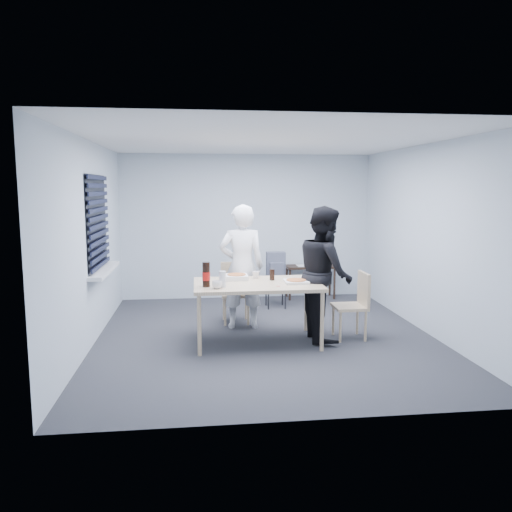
{
  "coord_description": "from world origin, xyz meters",
  "views": [
    {
      "loc": [
        -0.9,
        -6.5,
        2.0
      ],
      "look_at": [
        -0.12,
        0.1,
        1.09
      ],
      "focal_mm": 35.0,
      "sensor_mm": 36.0,
      "label": 1
    }
  ],
  "objects": [
    {
      "name": "person_black",
      "position": [
        0.77,
        -0.17,
        0.89
      ],
      "size": [
        0.47,
        0.86,
        1.77
      ],
      "primitive_type": "imported",
      "rotation": [
        0.0,
        0.0,
        1.57
      ],
      "color": "black",
      "rests_on": "ground"
    },
    {
      "name": "room",
      "position": [
        -2.2,
        0.4,
        1.44
      ],
      "size": [
        5.0,
        5.0,
        5.0
      ],
      "color": "#313237",
      "rests_on": "ground"
    },
    {
      "name": "chair_right",
      "position": [
        1.19,
        -0.22,
        0.51
      ],
      "size": [
        0.42,
        0.42,
        0.89
      ],
      "color": "beige",
      "rests_on": "ground"
    },
    {
      "name": "black_box",
      "position": [
        1.36,
        2.29,
        0.63
      ],
      "size": [
        0.17,
        0.13,
        0.07
      ],
      "primitive_type": "cube",
      "rotation": [
        0.0,
        0.0,
        -0.13
      ],
      "color": "black",
      "rests_on": "side_table"
    },
    {
      "name": "rubber_band",
      "position": [
        0.09,
        -0.5,
        0.79
      ],
      "size": [
        0.06,
        0.06,
        0.0
      ],
      "primitive_type": "torus",
      "rotation": [
        0.0,
        0.0,
        -0.14
      ],
      "color": "red",
      "rests_on": "dining_table"
    },
    {
      "name": "cola_glass",
      "position": [
        0.08,
        -0.07,
        0.86
      ],
      "size": [
        0.09,
        0.09,
        0.15
      ],
      "primitive_type": "cylinder",
      "rotation": [
        0.0,
        0.0,
        -0.35
      ],
      "color": "black",
      "rests_on": "dining_table"
    },
    {
      "name": "mug_a",
      "position": [
        -0.67,
        -0.55,
        0.84
      ],
      "size": [
        0.17,
        0.17,
        0.1
      ],
      "primitive_type": "imported",
      "rotation": [
        0.0,
        0.0,
        0.52
      ],
      "color": "white",
      "rests_on": "dining_table"
    },
    {
      "name": "soda_bottle",
      "position": [
        -0.8,
        -0.42,
        0.94
      ],
      "size": [
        0.1,
        0.1,
        0.31
      ],
      "rotation": [
        0.0,
        0.0,
        -0.42
      ],
      "color": "black",
      "rests_on": "dining_table"
    },
    {
      "name": "pizza_box_b",
      "position": [
        0.36,
        -0.3,
        0.81
      ],
      "size": [
        0.3,
        0.3,
        0.04
      ],
      "rotation": [
        0.0,
        0.0,
        -0.38
      ],
      "color": "white",
      "rests_on": "dining_table"
    },
    {
      "name": "mug_b",
      "position": [
        -0.12,
        0.09,
        0.83
      ],
      "size": [
        0.1,
        0.1,
        0.09
      ],
      "primitive_type": "imported",
      "color": "white",
      "rests_on": "dining_table"
    },
    {
      "name": "dining_table",
      "position": [
        -0.14,
        -0.24,
        0.73
      ],
      "size": [
        1.62,
        1.02,
        0.79
      ],
      "color": "beige",
      "rests_on": "ground"
    },
    {
      "name": "pizza_box_a",
      "position": [
        -0.39,
        0.03,
        0.82
      ],
      "size": [
        0.29,
        0.29,
        0.07
      ],
      "rotation": [
        0.0,
        0.0,
        -0.05
      ],
      "color": "white",
      "rests_on": "dining_table"
    },
    {
      "name": "person_white",
      "position": [
        -0.27,
        0.49,
        0.89
      ],
      "size": [
        0.65,
        0.42,
        1.77
      ],
      "primitive_type": "imported",
      "rotation": [
        0.0,
        0.0,
        3.14
      ],
      "color": "white",
      "rests_on": "ground"
    },
    {
      "name": "chair_far",
      "position": [
        -0.34,
        0.84,
        0.51
      ],
      "size": [
        0.42,
        0.42,
        0.89
      ],
      "color": "beige",
      "rests_on": "ground"
    },
    {
      "name": "stool",
      "position": [
        0.4,
        1.63,
        0.4
      ],
      "size": [
        0.36,
        0.36,
        0.51
      ],
      "color": "black",
      "rests_on": "ground"
    },
    {
      "name": "side_table",
      "position": [
        1.14,
        2.28,
        0.52
      ],
      "size": [
        0.9,
        0.4,
        0.6
      ],
      "color": "black",
      "rests_on": "ground"
    },
    {
      "name": "plastic_cups",
      "position": [
        -0.6,
        -0.47,
        0.89
      ],
      "size": [
        0.09,
        0.09,
        0.2
      ],
      "primitive_type": "cylinder",
      "rotation": [
        0.0,
        0.0,
        0.05
      ],
      "color": "silver",
      "rests_on": "dining_table"
    },
    {
      "name": "backpack",
      "position": [
        0.4,
        1.62,
        0.72
      ],
      "size": [
        0.31,
        0.23,
        0.43
      ],
      "rotation": [
        0.0,
        0.0,
        -0.27
      ],
      "color": "slate",
      "rests_on": "stool"
    },
    {
      "name": "papers",
      "position": [
        0.99,
        2.28,
        0.6
      ],
      "size": [
        0.25,
        0.31,
        0.0
      ],
      "primitive_type": "cube",
      "rotation": [
        0.0,
        0.0,
        -0.21
      ],
      "color": "white",
      "rests_on": "side_table"
    }
  ]
}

